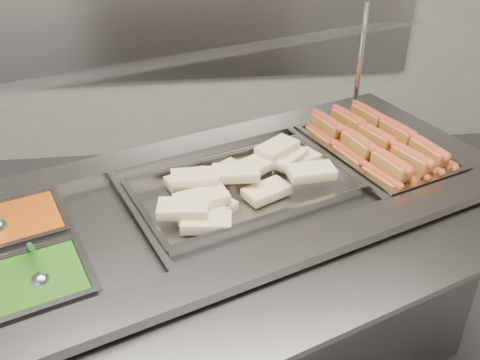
{
  "coord_description": "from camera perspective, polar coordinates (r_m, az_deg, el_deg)",
  "views": [
    {
      "loc": [
        -0.15,
        -1.18,
        1.98
      ],
      "look_at": [
        0.04,
        0.41,
        0.99
      ],
      "focal_mm": 40.0,
      "sensor_mm": 36.0,
      "label": 1
    }
  ],
  "objects": [
    {
      "name": "pan_beans",
      "position": [
        1.88,
        -23.04,
        -5.19
      ],
      "size": [
        0.4,
        0.36,
        0.11
      ],
      "color": "gray",
      "rests_on": "steam_counter"
    },
    {
      "name": "pan_peas",
      "position": [
        1.63,
        -21.47,
        -11.11
      ],
      "size": [
        0.4,
        0.36,
        0.11
      ],
      "color": "gray",
      "rests_on": "steam_counter"
    },
    {
      "name": "pan_wraps",
      "position": [
        1.91,
        0.29,
        -1.27
      ],
      "size": [
        0.84,
        0.67,
        0.08
      ],
      "color": "gray",
      "rests_on": "steam_counter"
    },
    {
      "name": "pan_hotdogs",
      "position": [
        2.23,
        14.19,
        2.43
      ],
      "size": [
        0.56,
        0.69,
        0.11
      ],
      "color": "gray",
      "rests_on": "steam_counter"
    },
    {
      "name": "sneeze_guard",
      "position": [
        1.89,
        -4.94,
        12.52
      ],
      "size": [
        1.77,
        0.94,
        0.47
      ],
      "color": "silver",
      "rests_on": "steam_counter"
    },
    {
      "name": "tray_rail",
      "position": [
        1.53,
        8.17,
        -12.56
      ],
      "size": [
        1.91,
        1.05,
        0.06
      ],
      "color": "gray",
      "rests_on": "steam_counter"
    },
    {
      "name": "tortilla_wraps",
      "position": [
        1.87,
        -0.54,
        -0.33
      ],
      "size": [
        0.63,
        0.5,
        0.1
      ],
      "color": "beige",
      "rests_on": "pan_wraps"
    },
    {
      "name": "hotdogs_in_buns",
      "position": [
        2.2,
        14.38,
        3.55
      ],
      "size": [
        0.5,
        0.61,
        0.13
      ],
      "color": "#93531E",
      "rests_on": "pan_hotdogs"
    },
    {
      "name": "serving_spoon",
      "position": [
        1.6,
        -20.67,
        -9.51
      ],
      "size": [
        0.1,
        0.19,
        0.15
      ],
      "color": "silver",
      "rests_on": "pan_peas"
    },
    {
      "name": "steam_counter",
      "position": [
        2.17,
        -1.28,
        -11.9
      ],
      "size": [
        2.21,
        1.57,
        0.97
      ],
      "color": "slate",
      "rests_on": "ground"
    }
  ]
}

